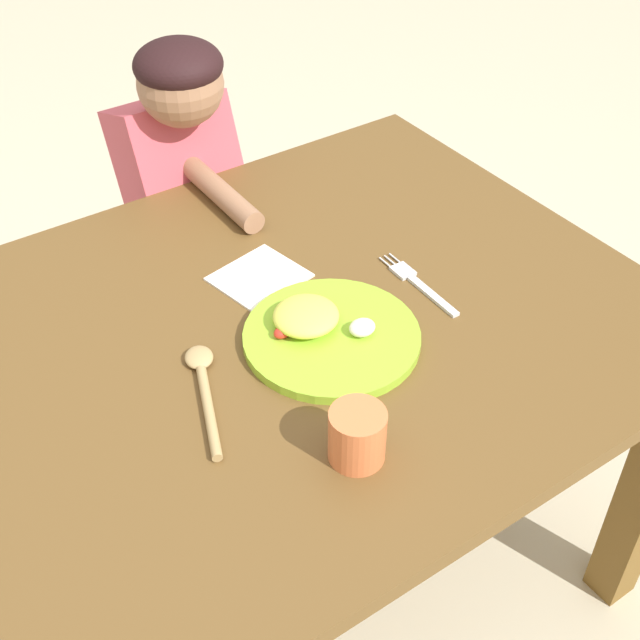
% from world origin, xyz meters
% --- Properties ---
extents(ground_plane, '(8.00, 8.00, 0.00)m').
position_xyz_m(ground_plane, '(0.00, 0.00, 0.00)').
color(ground_plane, beige).
extents(dining_table, '(1.26, 0.92, 0.68)m').
position_xyz_m(dining_table, '(0.00, 0.00, 0.56)').
color(dining_table, brown).
rests_on(dining_table, ground_plane).
extents(plate, '(0.27, 0.27, 0.05)m').
position_xyz_m(plate, '(0.08, -0.06, 0.69)').
color(plate, '#92C52E').
rests_on(plate, dining_table).
extents(fork, '(0.03, 0.19, 0.01)m').
position_xyz_m(fork, '(0.28, -0.04, 0.68)').
color(fork, silver).
rests_on(fork, dining_table).
extents(spoon, '(0.11, 0.22, 0.02)m').
position_xyz_m(spoon, '(-0.12, -0.05, 0.68)').
color(spoon, tan).
rests_on(spoon, dining_table).
extents(drinking_cup, '(0.08, 0.08, 0.08)m').
position_xyz_m(drinking_cup, '(-0.01, -0.28, 0.71)').
color(drinking_cup, '#DF7240').
rests_on(drinking_cup, dining_table).
extents(person, '(0.21, 0.42, 0.94)m').
position_xyz_m(person, '(0.14, 0.54, 0.50)').
color(person, '#485667').
rests_on(person, ground_plane).
extents(napkin, '(0.16, 0.15, 0.00)m').
position_xyz_m(napkin, '(0.08, 0.12, 0.68)').
color(napkin, white).
rests_on(napkin, dining_table).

